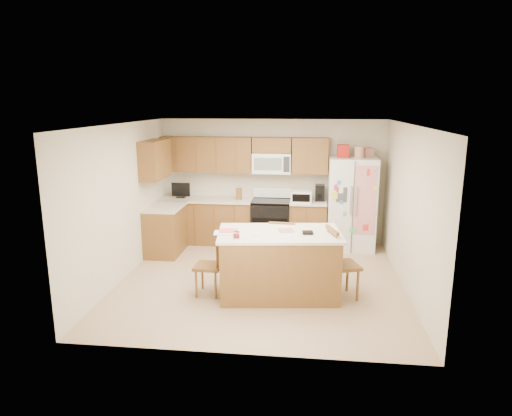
# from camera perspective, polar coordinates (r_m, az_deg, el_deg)

# --- Properties ---
(ground) EXTENTS (4.50, 4.50, 0.00)m
(ground) POSITION_cam_1_polar(r_m,az_deg,el_deg) (7.51, 0.63, -9.00)
(ground) COLOR tan
(ground) RESTS_ON ground
(room_shell) EXTENTS (4.60, 4.60, 2.52)m
(room_shell) POSITION_cam_1_polar(r_m,az_deg,el_deg) (7.10, 0.65, 1.84)
(room_shell) COLOR beige
(room_shell) RESTS_ON ground
(cabinetry) EXTENTS (3.36, 1.56, 2.15)m
(cabinetry) POSITION_cam_1_polar(r_m,az_deg,el_deg) (9.08, -4.37, 0.91)
(cabinetry) COLOR brown
(cabinetry) RESTS_ON ground
(stove) EXTENTS (0.76, 0.65, 1.13)m
(stove) POSITION_cam_1_polar(r_m,az_deg,el_deg) (9.20, 1.87, -1.73)
(stove) COLOR black
(stove) RESTS_ON ground
(refrigerator) EXTENTS (0.90, 0.79, 2.04)m
(refrigerator) POSITION_cam_1_polar(r_m,az_deg,el_deg) (9.05, 11.83, 0.66)
(refrigerator) COLOR white
(refrigerator) RESTS_ON ground
(island) EXTENTS (1.89, 1.23, 1.07)m
(island) POSITION_cam_1_polar(r_m,az_deg,el_deg) (6.82, 2.89, -6.93)
(island) COLOR brown
(island) RESTS_ON ground
(windsor_chair_left) EXTENTS (0.41, 0.43, 0.95)m
(windsor_chair_left) POSITION_cam_1_polar(r_m,az_deg,el_deg) (6.88, -5.76, -7.18)
(windsor_chair_left) COLOR brown
(windsor_chair_left) RESTS_ON ground
(windsor_chair_back) EXTENTS (0.45, 0.43, 1.00)m
(windsor_chair_back) POSITION_cam_1_polar(r_m,az_deg,el_deg) (7.39, 3.33, -5.48)
(windsor_chair_back) COLOR brown
(windsor_chair_back) RESTS_ON ground
(windsor_chair_right) EXTENTS (0.56, 0.57, 1.07)m
(windsor_chair_right) POSITION_cam_1_polar(r_m,az_deg,el_deg) (6.84, 10.57, -6.99)
(windsor_chair_right) COLOR brown
(windsor_chair_right) RESTS_ON ground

